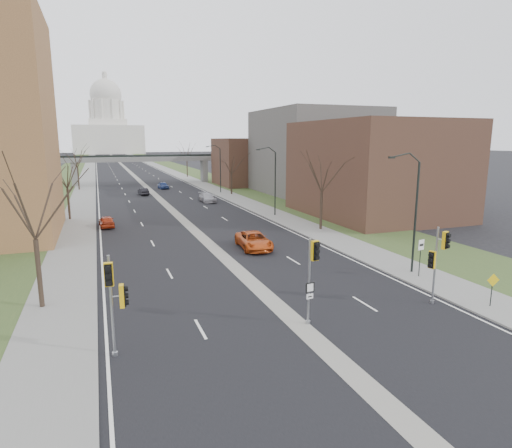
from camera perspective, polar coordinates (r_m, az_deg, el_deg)
ground at (r=22.80m, az=6.50°, el=-13.94°), size 700.00×700.00×0.00m
road_surface at (r=168.91m, az=-17.22°, el=7.35°), size 20.00×600.00×0.01m
median_strip at (r=168.91m, az=-17.22°, el=7.35°), size 1.20×600.00×0.02m
sidewalk_right at (r=170.01m, az=-13.15°, el=7.60°), size 4.00×600.00×0.12m
sidewalk_left at (r=168.66m, az=-21.32°, el=7.11°), size 4.00×600.00×0.12m
grass_verge_right at (r=170.87m, az=-11.14°, el=7.69°), size 8.00×600.00×0.10m
grass_verge_left at (r=168.86m, az=-23.36°, el=6.96°), size 8.00×600.00×0.10m
commercial_block_near at (r=57.31m, az=15.59°, el=7.08°), size 16.00×20.00×12.00m
commercial_block_mid at (r=79.76m, az=7.82°, el=9.48°), size 18.00×22.00×15.00m
commercial_block_far at (r=93.92m, az=-0.72°, el=8.28°), size 14.00×14.00×10.00m
pedestrian_bridge at (r=98.94m, az=-14.95°, el=7.97°), size 34.00×3.00×6.45m
capitol at (r=338.62m, az=-19.15°, el=12.03°), size 48.00×42.00×55.75m
streetlight_near at (r=31.94m, az=19.72°, el=5.66°), size 2.61×0.20×8.70m
streetlight_mid at (r=54.44m, az=1.80°, el=8.29°), size 2.61×0.20×8.70m
streetlight_far at (r=79.11m, az=-5.39°, el=9.12°), size 2.61×0.20×8.70m
tree_left_a at (r=26.77m, az=-27.80°, el=3.41°), size 7.20×7.20×9.40m
tree_left_b at (r=56.58m, az=-24.03°, el=6.71°), size 6.75×6.75×8.81m
tree_left_c at (r=90.48m, az=-22.82°, el=8.62°), size 7.65×7.65×9.99m
tree_right_a at (r=46.30m, az=8.84°, el=7.27°), size 7.20×7.20×9.40m
tree_right_b at (r=76.83m, az=-3.32°, el=8.25°), size 6.30×6.30×8.22m
tree_right_c at (r=115.61m, az=-9.24°, el=9.69°), size 7.65×7.65×9.99m
signal_pole_left at (r=19.95m, az=-18.33°, el=-8.60°), size 0.90×0.82×4.73m
signal_pole_median at (r=22.26m, az=7.52°, el=-5.62°), size 0.54×0.77×4.68m
signal_pole_right at (r=27.08m, az=23.05°, el=-3.82°), size 1.06×0.78×4.69m
speed_limit_sign at (r=32.29m, az=21.08°, el=-3.41°), size 0.57×0.15×2.67m
warning_sign at (r=28.47m, az=28.97°, el=-7.14°), size 0.76×0.18×1.97m
car_left_near at (r=50.94m, az=-19.29°, el=0.33°), size 1.71×3.91×1.31m
car_left_far at (r=78.97m, az=-14.80°, el=4.20°), size 1.75×3.93×1.26m
car_right_near at (r=38.55m, az=-0.29°, el=-2.20°), size 2.91×5.60×1.51m
car_right_mid at (r=68.24m, az=-6.52°, el=3.53°), size 2.08×4.93×1.42m
car_right_far at (r=88.37m, az=-12.28°, el=5.05°), size 1.98×4.18×1.38m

